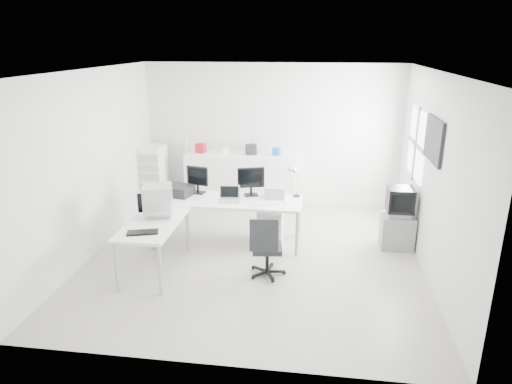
# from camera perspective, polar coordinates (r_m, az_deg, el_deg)

# --- Properties ---
(floor) EXTENTS (5.00, 5.00, 0.01)m
(floor) POSITION_cam_1_polar(r_m,az_deg,el_deg) (7.13, -0.22, -8.16)
(floor) COLOR beige
(floor) RESTS_ON ground
(ceiling) EXTENTS (5.00, 5.00, 0.01)m
(ceiling) POSITION_cam_1_polar(r_m,az_deg,el_deg) (6.39, -0.25, 14.93)
(ceiling) COLOR white
(ceiling) RESTS_ON back_wall
(back_wall) EXTENTS (5.00, 0.02, 2.80)m
(back_wall) POSITION_cam_1_polar(r_m,az_deg,el_deg) (9.04, 2.01, 6.98)
(back_wall) COLOR silver
(back_wall) RESTS_ON floor
(left_wall) EXTENTS (0.02, 5.00, 2.80)m
(left_wall) POSITION_cam_1_polar(r_m,az_deg,el_deg) (7.39, -19.85, 3.30)
(left_wall) COLOR silver
(left_wall) RESTS_ON floor
(right_wall) EXTENTS (0.02, 5.00, 2.80)m
(right_wall) POSITION_cam_1_polar(r_m,az_deg,el_deg) (6.75, 21.28, 1.78)
(right_wall) COLOR silver
(right_wall) RESTS_ON floor
(window) EXTENTS (0.02, 1.20, 1.10)m
(window) POSITION_cam_1_polar(r_m,az_deg,el_deg) (7.84, 19.42, 5.67)
(window) COLOR white
(window) RESTS_ON right_wall
(wall_picture) EXTENTS (0.04, 0.90, 0.60)m
(wall_picture) POSITION_cam_1_polar(r_m,az_deg,el_deg) (6.73, 21.34, 6.12)
(wall_picture) COLOR black
(wall_picture) RESTS_ON right_wall
(main_desk) EXTENTS (2.40, 0.80, 0.75)m
(main_desk) POSITION_cam_1_polar(r_m,az_deg,el_deg) (7.51, -3.54, -3.62)
(main_desk) COLOR white
(main_desk) RESTS_ON floor
(side_desk) EXTENTS (0.70, 1.40, 0.75)m
(side_desk) POSITION_cam_1_polar(r_m,az_deg,el_deg) (6.76, -12.51, -6.63)
(side_desk) COLOR white
(side_desk) RESTS_ON floor
(drawer_pedestal) EXTENTS (0.40, 0.50, 0.60)m
(drawer_pedestal) POSITION_cam_1_polar(r_m,az_deg,el_deg) (7.49, 1.82, -4.29)
(drawer_pedestal) COLOR white
(drawer_pedestal) RESTS_ON floor
(inkjet_printer) EXTENTS (0.55, 0.47, 0.17)m
(inkjet_printer) POSITION_cam_1_polar(r_m,az_deg,el_deg) (7.65, -9.72, 0.21)
(inkjet_printer) COLOR black
(inkjet_printer) RESTS_ON main_desk
(lcd_monitor_small) EXTENTS (0.42, 0.30, 0.47)m
(lcd_monitor_small) POSITION_cam_1_polar(r_m,az_deg,el_deg) (7.66, -7.31, 1.55)
(lcd_monitor_small) COLOR black
(lcd_monitor_small) RESTS_ON main_desk
(lcd_monitor_large) EXTENTS (0.47, 0.30, 0.46)m
(lcd_monitor_large) POSITION_cam_1_polar(r_m,az_deg,el_deg) (7.48, -0.63, 1.25)
(lcd_monitor_large) COLOR black
(lcd_monitor_large) RESTS_ON main_desk
(laptop) EXTENTS (0.34, 0.35, 0.20)m
(laptop) POSITION_cam_1_polar(r_m,az_deg,el_deg) (7.24, -3.38, -0.43)
(laptop) COLOR #B7B7BA
(laptop) RESTS_ON main_desk
(white_keyboard) EXTENTS (0.39, 0.24, 0.02)m
(white_keyboard) POSITION_cam_1_polar(r_m,az_deg,el_deg) (7.14, 1.29, -1.49)
(white_keyboard) COLOR white
(white_keyboard) RESTS_ON main_desk
(white_mouse) EXTENTS (0.05, 0.05, 0.05)m
(white_mouse) POSITION_cam_1_polar(r_m,az_deg,el_deg) (7.16, 3.72, -1.32)
(white_mouse) COLOR white
(white_mouse) RESTS_ON main_desk
(laser_printer) EXTENTS (0.34, 0.29, 0.19)m
(laser_printer) POSITION_cam_1_polar(r_m,az_deg,el_deg) (7.45, 2.38, 0.06)
(laser_printer) COLOR #9F9F9F
(laser_printer) RESTS_ON main_desk
(desk_lamp) EXTENTS (0.15, 0.15, 0.42)m
(desk_lamp) POSITION_cam_1_polar(r_m,az_deg,el_deg) (7.47, 5.13, 0.99)
(desk_lamp) COLOR silver
(desk_lamp) RESTS_ON main_desk
(crt_monitor) EXTENTS (0.45, 0.45, 0.43)m
(crt_monitor) POSITION_cam_1_polar(r_m,az_deg,el_deg) (6.76, -12.14, -1.22)
(crt_monitor) COLOR #B7B7BA
(crt_monitor) RESTS_ON side_desk
(black_keyboard) EXTENTS (0.44, 0.27, 0.03)m
(black_keyboard) POSITION_cam_1_polar(r_m,az_deg,el_deg) (6.27, -13.99, -4.92)
(black_keyboard) COLOR black
(black_keyboard) RESTS_ON side_desk
(office_chair) EXTENTS (0.60, 0.60, 0.92)m
(office_chair) POSITION_cam_1_polar(r_m,az_deg,el_deg) (6.44, 1.42, -6.63)
(office_chair) COLOR #292B2F
(office_chair) RESTS_ON floor
(tv_cabinet) EXTENTS (0.51, 0.41, 0.55)m
(tv_cabinet) POSITION_cam_1_polar(r_m,az_deg,el_deg) (7.68, 17.20, -4.74)
(tv_cabinet) COLOR slate
(tv_cabinet) RESTS_ON floor
(crt_tv) EXTENTS (0.50, 0.48, 0.45)m
(crt_tv) POSITION_cam_1_polar(r_m,az_deg,el_deg) (7.50, 17.56, -1.22)
(crt_tv) COLOR black
(crt_tv) RESTS_ON tv_cabinet
(sideboard) EXTENTS (2.18, 0.54, 1.09)m
(sideboard) POSITION_cam_1_polar(r_m,az_deg,el_deg) (9.07, -1.86, 1.45)
(sideboard) COLOR white
(sideboard) RESTS_ON floor
(clutter_box_a) EXTENTS (0.20, 0.18, 0.18)m
(clutter_box_a) POSITION_cam_1_polar(r_m,az_deg,el_deg) (9.07, -6.92, 5.47)
(clutter_box_a) COLOR maroon
(clutter_box_a) RESTS_ON sideboard
(clutter_box_b) EXTENTS (0.13, 0.12, 0.12)m
(clutter_box_b) POSITION_cam_1_polar(r_m,az_deg,el_deg) (8.97, -3.80, 5.22)
(clutter_box_b) COLOR white
(clutter_box_b) RESTS_ON sideboard
(clutter_box_c) EXTENTS (0.24, 0.23, 0.19)m
(clutter_box_c) POSITION_cam_1_polar(r_m,az_deg,el_deg) (8.88, -0.63, 5.36)
(clutter_box_c) COLOR black
(clutter_box_c) RESTS_ON sideboard
(clutter_box_d) EXTENTS (0.17, 0.16, 0.14)m
(clutter_box_d) POSITION_cam_1_polar(r_m,az_deg,el_deg) (8.82, 2.60, 5.10)
(clutter_box_d) COLOR #1861A8
(clutter_box_d) RESTS_ON sideboard
(clutter_bottle) EXTENTS (0.07, 0.07, 0.22)m
(clutter_bottle) POSITION_cam_1_polar(r_m,az_deg,el_deg) (9.19, -8.68, 5.69)
(clutter_bottle) COLOR white
(clutter_bottle) RESTS_ON sideboard
(filing_cabinet) EXTENTS (0.44, 0.52, 1.25)m
(filing_cabinet) POSITION_cam_1_polar(r_m,az_deg,el_deg) (9.23, -12.62, 1.83)
(filing_cabinet) COLOR white
(filing_cabinet) RESTS_ON floor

